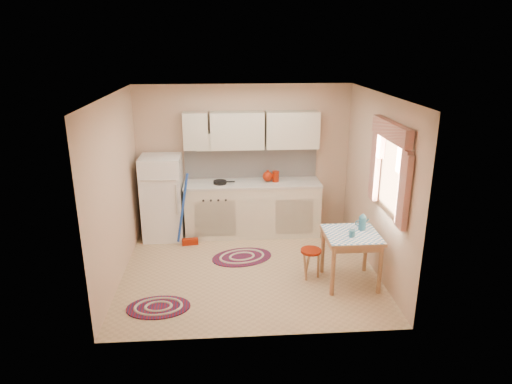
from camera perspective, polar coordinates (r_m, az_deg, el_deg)
room_shell at (r=6.40m, az=0.36°, el=4.23°), size 3.64×3.60×2.52m
fridge at (r=7.68m, az=-11.60°, el=-0.70°), size 0.65×0.60×1.40m
broom at (r=7.34m, az=-8.43°, el=-2.26°), size 0.29×0.16×1.20m
base_cabinets at (r=7.76m, az=-0.45°, el=-2.15°), size 2.25×0.60×0.88m
countertop at (r=7.61m, az=-0.46°, el=1.10°), size 2.27×0.62×0.04m
frying_pan at (r=7.53m, az=-4.53°, el=1.22°), size 0.23×0.23×0.05m
red_kettle at (r=7.59m, az=1.48°, el=1.97°), size 0.23×0.22×0.19m
red_canister at (r=7.61m, az=2.47°, el=1.88°), size 0.14×0.14×0.16m
table at (r=6.37m, az=11.69°, el=-8.13°), size 0.72×0.72×0.72m
stool at (r=6.48m, az=6.83°, el=-8.85°), size 0.33×0.33×0.42m
coffee_pot at (r=6.32m, az=13.17°, el=-3.62°), size 0.13×0.12×0.25m
mug at (r=6.10m, az=11.91°, el=-5.11°), size 0.11×0.11×0.10m
rug_center at (r=7.06m, az=-1.77°, el=-8.14°), size 1.05×0.82×0.02m
rug_left at (r=5.98m, az=-12.10°, el=-13.92°), size 0.82×0.56×0.02m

